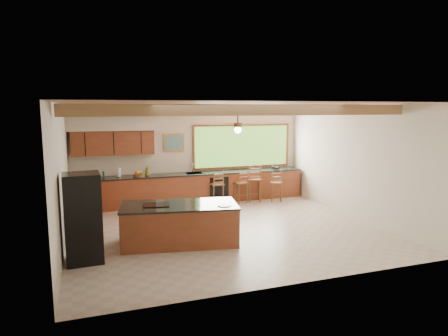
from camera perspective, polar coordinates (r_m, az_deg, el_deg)
name	(u,v)px	position (r m, az deg, el deg)	size (l,w,h in m)	color
ground	(225,229)	(9.75, 0.21, -8.71)	(7.20, 7.20, 0.00)	#BDB39D
room_shell	(210,136)	(9.90, -1.96, 4.61)	(7.27, 6.54, 3.02)	beige
counter_run	(171,192)	(11.78, -7.62, -3.42)	(7.12, 3.10, 1.22)	brown
island	(180,224)	(8.72, -6.36, -7.91)	(2.62, 1.56, 0.88)	brown
refrigerator	(83,218)	(8.00, -19.49, -6.74)	(0.69, 0.68, 1.70)	black
bar_stool_a	(241,183)	(12.24, 2.50, -2.22)	(0.42, 0.42, 1.02)	brown
bar_stool_b	(218,185)	(11.99, -0.91, -2.42)	(0.38, 0.38, 1.03)	brown
bar_stool_c	(255,180)	(12.40, 4.51, -1.73)	(0.52, 0.52, 1.16)	brown
bar_stool_d	(277,183)	(12.49, 7.62, -2.16)	(0.47, 0.47, 0.99)	brown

